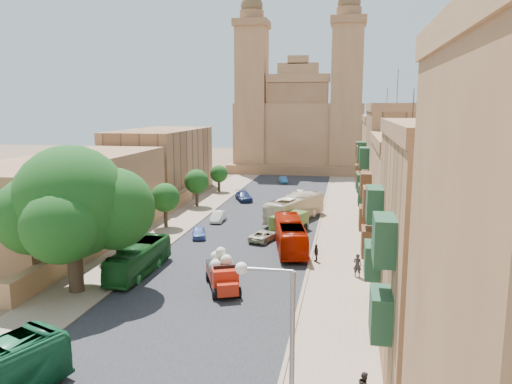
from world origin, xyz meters
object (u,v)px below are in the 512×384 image
(bus_green_north, at_px, (139,259))
(pedestrian_a, at_px, (357,265))
(car_blue_b, at_px, (283,180))
(bus_cream_east, at_px, (295,208))
(street_tree_d, at_px, (219,174))
(ficus_tree, at_px, (73,206))
(street_tree_c, at_px, (197,182))
(streetlamp, at_px, (279,347))
(car_white_a, at_px, (218,217))
(olive_pickup, at_px, (289,223))
(red_truck, at_px, (223,272))
(car_cream, at_px, (264,236))
(bus_red_east, at_px, (290,235))
(pedestrian_c, at_px, (316,253))
(street_tree_a, at_px, (117,219))
(church, at_px, (300,125))
(car_white_b, at_px, (300,193))
(car_dkblue, at_px, (244,196))
(car_blue_a, at_px, (199,232))
(street_tree_b, at_px, (165,198))

(bus_green_north, bearing_deg, pedestrian_a, 8.91)
(car_blue_b, bearing_deg, bus_cream_east, -96.93)
(street_tree_d, bearing_deg, ficus_tree, -89.22)
(street_tree_c, xyz_separation_m, bus_green_north, (3.50, -27.49, -2.16))
(streetlamp, bearing_deg, car_white_a, 107.61)
(street_tree_c, height_order, olive_pickup, street_tree_c)
(streetlamp, xyz_separation_m, car_white_a, (-12.61, 39.73, -4.60))
(red_truck, xyz_separation_m, car_white_a, (-5.92, 21.35, -0.73))
(bus_cream_east, xyz_separation_m, car_cream, (-2.13, -9.69, -0.96))
(olive_pickup, relative_size, car_cream, 1.33)
(streetlamp, height_order, bus_red_east, streetlamp)
(car_white_a, relative_size, car_blue_b, 1.10)
(bus_cream_east, bearing_deg, pedestrian_c, 124.33)
(car_blue_b, bearing_deg, pedestrian_c, -95.96)
(bus_red_east, bearing_deg, bus_cream_east, -97.40)
(street_tree_a, bearing_deg, ficus_tree, -85.73)
(church, relative_size, bus_red_east, 3.51)
(church, height_order, car_white_b, church)
(car_cream, distance_m, car_dkblue, 21.75)
(car_white_a, bearing_deg, car_white_b, 62.76)
(car_blue_a, height_order, car_dkblue, car_dkblue)
(street_tree_d, distance_m, red_truck, 43.09)
(church, xyz_separation_m, car_white_a, (-4.89, -50.88, -8.91))
(bus_red_east, bearing_deg, car_cream, -52.15)
(ficus_tree, distance_m, street_tree_a, 8.47)
(street_tree_c, relative_size, car_dkblue, 1.10)
(church, distance_m, bus_cream_east, 49.54)
(bus_green_north, relative_size, car_blue_b, 2.68)
(ficus_tree, height_order, car_white_a, ficus_tree)
(church, relative_size, streetlamp, 4.42)
(ficus_tree, height_order, pedestrian_c, ficus_tree)
(street_tree_b, xyz_separation_m, car_dkblue, (5.47, 16.98, -2.70))
(olive_pickup, relative_size, car_white_a, 1.47)
(street_tree_d, relative_size, streetlamp, 0.52)
(street_tree_b, xyz_separation_m, red_truck, (11.03, -17.62, -2.04))
(bus_green_north, relative_size, pedestrian_a, 4.68)
(car_white_b, bearing_deg, bus_cream_east, 75.39)
(street_tree_a, distance_m, car_blue_b, 47.80)
(street_tree_b, height_order, car_white_a, street_tree_b)
(street_tree_b, height_order, bus_cream_east, street_tree_b)
(car_dkblue, bearing_deg, street_tree_d, 104.19)
(street_tree_a, xyz_separation_m, car_white_b, (13.24, 32.64, -2.96))
(car_blue_b, bearing_deg, bus_green_north, -113.00)
(bus_green_north, bearing_deg, car_white_a, 86.21)
(car_cream, relative_size, car_dkblue, 0.87)
(bus_cream_east, bearing_deg, street_tree_b, 44.47)
(church, height_order, street_tree_d, church)
(car_dkblue, relative_size, car_blue_b, 1.38)
(ficus_tree, height_order, car_blue_a, ficus_tree)
(car_dkblue, bearing_deg, street_tree_c, -161.43)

